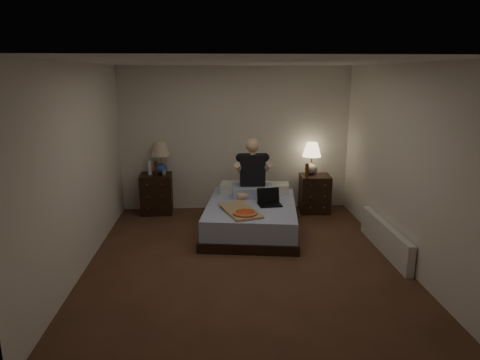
{
  "coord_description": "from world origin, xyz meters",
  "views": [
    {
      "loc": [
        -0.37,
        -5.17,
        2.38
      ],
      "look_at": [
        0.0,
        0.9,
        0.85
      ],
      "focal_mm": 32.0,
      "sensor_mm": 36.0,
      "label": 1
    }
  ],
  "objects": [
    {
      "name": "nightstand_right",
      "position": [
        1.37,
        1.93,
        0.33
      ],
      "size": [
        0.52,
        0.47,
        0.65
      ],
      "primitive_type": "cube",
      "rotation": [
        0.0,
        0.0,
        -0.05
      ],
      "color": "black",
      "rests_on": "floor"
    },
    {
      "name": "pizza_box",
      "position": [
        0.04,
        0.45,
        0.48
      ],
      "size": [
        0.62,
        0.85,
        0.08
      ],
      "primitive_type": null,
      "rotation": [
        0.0,
        0.0,
        0.31
      ],
      "color": "tan",
      "rests_on": "bed"
    },
    {
      "name": "radiator",
      "position": [
        1.93,
        0.14,
        0.2
      ],
      "size": [
        0.1,
        1.6,
        0.4
      ],
      "primitive_type": "cube",
      "color": "silver",
      "rests_on": "floor"
    },
    {
      "name": "lamp_right",
      "position": [
        1.31,
        2.01,
        0.93
      ],
      "size": [
        0.37,
        0.37,
        0.56
      ],
      "primitive_type": null,
      "rotation": [
        0.0,
        0.0,
        0.18
      ],
      "color": "gray",
      "rests_on": "nightstand_right"
    },
    {
      "name": "ceiling",
      "position": [
        0.0,
        0.0,
        2.5
      ],
      "size": [
        4.0,
        4.5,
        0.0
      ],
      "primitive_type": "cube",
      "rotation": [
        3.14,
        0.0,
        0.0
      ],
      "color": "white",
      "rests_on": "ground"
    },
    {
      "name": "floor",
      "position": [
        0.0,
        0.0,
        0.0
      ],
      "size": [
        4.0,
        4.5,
        0.0
      ],
      "primitive_type": "cube",
      "color": "brown",
      "rests_on": "ground"
    },
    {
      "name": "lamp_left",
      "position": [
        -1.29,
        2.05,
        0.97
      ],
      "size": [
        0.38,
        0.38,
        0.56
      ],
      "primitive_type": null,
      "rotation": [
        0.0,
        0.0,
        -0.21
      ],
      "color": "navy",
      "rests_on": "nightstand_left"
    },
    {
      "name": "nightstand_left",
      "position": [
        -1.38,
        2.05,
        0.34
      ],
      "size": [
        0.55,
        0.49,
        0.69
      ],
      "primitive_type": "cube",
      "rotation": [
        0.0,
        0.0,
        0.03
      ],
      "color": "black",
      "rests_on": "floor"
    },
    {
      "name": "beer_bottle_right",
      "position": [
        1.2,
        1.85,
        0.77
      ],
      "size": [
        0.06,
        0.06,
        0.23
      ],
      "primitive_type": "cylinder",
      "color": "#5E320D",
      "rests_on": "nightstand_right"
    },
    {
      "name": "wall_left",
      "position": [
        -2.0,
        0.0,
        1.25
      ],
      "size": [
        0.0,
        4.5,
        2.5
      ],
      "primitive_type": "cube",
      "rotation": [
        1.57,
        0.0,
        1.57
      ],
      "color": "white",
      "rests_on": "ground"
    },
    {
      "name": "water_bottle",
      "position": [
        -1.47,
        2.01,
        0.81
      ],
      "size": [
        0.07,
        0.07,
        0.25
      ],
      "primitive_type": "cylinder",
      "color": "silver",
      "rests_on": "nightstand_left"
    },
    {
      "name": "beer_bottle_left",
      "position": [
        -1.36,
        2.0,
        0.8
      ],
      "size": [
        0.06,
        0.06,
        0.23
      ],
      "primitive_type": "cylinder",
      "color": "#551D0C",
      "rests_on": "nightstand_left"
    },
    {
      "name": "bed",
      "position": [
        0.18,
        1.03,
        0.22
      ],
      "size": [
        1.56,
        1.93,
        0.44
      ],
      "primitive_type": "cube",
      "rotation": [
        0.0,
        0.0,
        -0.14
      ],
      "color": "#5D75BB",
      "rests_on": "floor"
    },
    {
      "name": "laptop",
      "position": [
        0.45,
        0.92,
        0.56
      ],
      "size": [
        0.37,
        0.32,
        0.24
      ],
      "primitive_type": null,
      "rotation": [
        0.0,
        0.0,
        0.12
      ],
      "color": "black",
      "rests_on": "bed"
    },
    {
      "name": "wall_front",
      "position": [
        0.0,
        -2.25,
        1.25
      ],
      "size": [
        4.0,
        0.0,
        2.5
      ],
      "primitive_type": "cube",
      "rotation": [
        -1.57,
        0.0,
        0.0
      ],
      "color": "white",
      "rests_on": "ground"
    },
    {
      "name": "person",
      "position": [
        0.24,
        1.47,
        0.91
      ],
      "size": [
        0.67,
        0.53,
        0.93
      ],
      "primitive_type": null,
      "rotation": [
        0.0,
        0.0,
        -0.01
      ],
      "color": "black",
      "rests_on": "bed"
    },
    {
      "name": "soda_can",
      "position": [
        -1.23,
        1.96,
        0.74
      ],
      "size": [
        0.07,
        0.07,
        0.1
      ],
      "primitive_type": "cylinder",
      "color": "#ABACA7",
      "rests_on": "nightstand_left"
    },
    {
      "name": "wall_back",
      "position": [
        0.0,
        2.25,
        1.25
      ],
      "size": [
        4.0,
        0.0,
        2.5
      ],
      "primitive_type": "cube",
      "rotation": [
        1.57,
        0.0,
        0.0
      ],
      "color": "white",
      "rests_on": "ground"
    },
    {
      "name": "wall_right",
      "position": [
        2.0,
        0.0,
        1.25
      ],
      "size": [
        0.0,
        4.5,
        2.5
      ],
      "primitive_type": "cube",
      "rotation": [
        1.57,
        0.0,
        -1.57
      ],
      "color": "white",
      "rests_on": "ground"
    }
  ]
}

